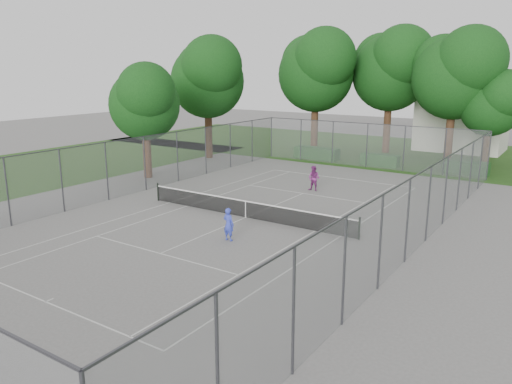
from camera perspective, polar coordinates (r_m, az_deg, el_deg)
The scene contains 18 objects.
ground at distance 26.55m, azimuth -1.20°, elevation -2.95°, with size 120.00×120.00×0.00m, color #64615F.
grass_far at distance 49.64m, azimuth 16.26°, elevation 4.41°, with size 60.00×20.00×0.00m, color #1E4012.
grass_left at distance 42.77m, azimuth -26.19°, elevation 2.09°, with size 16.00×40.00×0.00m, color #1E4012.
court_markings at distance 26.55m, azimuth -1.20°, elevation -2.93°, with size 11.03×23.83×0.01m.
tennis_net at distance 26.40m, azimuth -1.20°, elevation -1.88°, with size 12.87×0.10×1.10m.
perimeter_fence at distance 26.08m, azimuth -1.22°, elevation 0.86°, with size 18.08×34.08×3.52m.
tree_far_left at distance 47.04m, azimuth 6.95°, elevation 13.91°, with size 7.89×7.21×11.35m.
tree_far_midleft at distance 48.45m, azimuth 15.23°, elevation 13.69°, with size 8.02×7.32×11.53m.
tree_far_midright at distance 43.75m, azimuth 21.92°, elevation 12.74°, with size 7.65×6.99×11.00m.
tree_far_right at distance 43.08m, azimuth 25.41°, elevation 9.37°, with size 5.36×4.90×7.71m.
tree_side_back at distance 44.07m, azimuth -5.55°, elevation 13.17°, with size 7.29×6.65×10.48m.
tree_side_front at distance 36.45m, azimuth -12.64°, elevation 10.32°, with size 5.71×5.21×8.20m.
hedge_left at distance 44.38m, azimuth 6.94°, elevation 4.45°, with size 3.98×1.19×0.99m, color #154115.
hedge_mid at distance 41.90m, azimuth 13.96°, elevation 3.56°, with size 3.07×0.88×0.97m, color #154115.
hedge_right at distance 40.70m, azimuth 22.87°, elevation 2.59°, with size 3.23×1.19×0.97m, color #154115.
house at distance 52.39m, azimuth 22.60°, elevation 8.65°, with size 7.73×5.99×9.63m.
girl_player at distance 22.89m, azimuth -3.15°, elevation -3.70°, with size 0.56×0.37×1.55m, color blue.
woman_player at distance 32.43m, azimuth 6.64°, elevation 1.55°, with size 0.79×0.62×1.63m, color #812B73.
Camera 1 is at (14.55, -20.84, 7.67)m, focal length 35.00 mm.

